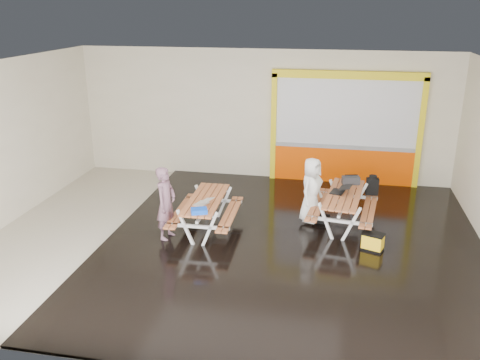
% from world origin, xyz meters
% --- Properties ---
extents(room, '(10.02, 8.02, 3.52)m').
position_xyz_m(room, '(0.00, 0.00, 1.75)').
color(room, '#B9AF9C').
rests_on(room, ground).
extents(deck, '(7.50, 7.98, 0.05)m').
position_xyz_m(deck, '(1.25, 0.00, 0.03)').
color(deck, black).
rests_on(deck, room).
extents(kiosk, '(3.88, 0.16, 3.00)m').
position_xyz_m(kiosk, '(2.20, 3.93, 1.44)').
color(kiosk, '#F14B00').
rests_on(kiosk, room).
extents(picnic_table_left, '(1.33, 1.92, 0.76)m').
position_xyz_m(picnic_table_left, '(-0.61, 0.29, 0.58)').
color(picnic_table_left, '#B16032').
rests_on(picnic_table_left, deck).
extents(picnic_table_right, '(1.55, 2.10, 0.78)m').
position_xyz_m(picnic_table_right, '(2.22, 1.08, 0.60)').
color(picnic_table_right, '#B16032').
rests_on(picnic_table_right, deck).
extents(person_left, '(0.45, 0.61, 1.52)m').
position_xyz_m(person_left, '(-1.31, -0.20, 0.79)').
color(person_left, '#724E5D').
rests_on(person_left, deck).
extents(person_right, '(0.69, 0.81, 1.41)m').
position_xyz_m(person_right, '(1.53, 1.09, 0.82)').
color(person_right, white).
rests_on(person_right, deck).
extents(laptop_left, '(0.42, 0.40, 0.15)m').
position_xyz_m(laptop_left, '(-0.57, -0.04, 0.81)').
color(laptop_left, silver).
rests_on(laptop_left, picnic_table_left).
extents(laptop_right, '(0.50, 0.46, 0.18)m').
position_xyz_m(laptop_right, '(2.14, 1.12, 0.84)').
color(laptop_right, black).
rests_on(laptop_right, picnic_table_right).
extents(blue_pouch, '(0.37, 0.32, 0.09)m').
position_xyz_m(blue_pouch, '(-0.54, -0.47, 0.80)').
color(blue_pouch, blue).
rests_on(blue_pouch, picnic_table_left).
extents(toolbox, '(0.41, 0.27, 0.22)m').
position_xyz_m(toolbox, '(2.36, 1.73, 0.87)').
color(toolbox, black).
rests_on(toolbox, picnic_table_right).
extents(backpack, '(0.28, 0.19, 0.45)m').
position_xyz_m(backpack, '(2.85, 1.92, 0.72)').
color(backpack, black).
rests_on(backpack, picnic_table_right).
extents(dark_case, '(0.38, 0.30, 0.13)m').
position_xyz_m(dark_case, '(1.77, 1.17, 0.12)').
color(dark_case, black).
rests_on(dark_case, deck).
extents(fluke_bag, '(0.47, 0.39, 0.35)m').
position_xyz_m(fluke_bag, '(2.81, 0.01, 0.22)').
color(fluke_bag, black).
rests_on(fluke_bag, deck).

